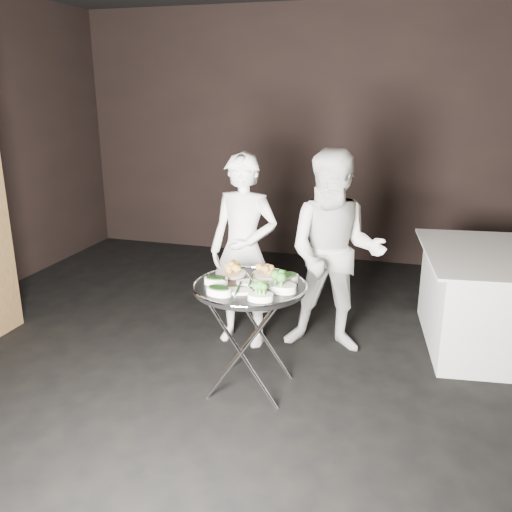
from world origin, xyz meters
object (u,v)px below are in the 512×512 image
(tray_stand, at_px, (250,333))
(waiter_left, at_px, (243,251))
(dining_table, at_px, (510,301))
(serving_tray, at_px, (250,287))
(waiter_right, at_px, (335,253))

(tray_stand, distance_m, waiter_left, 0.86)
(waiter_left, bearing_deg, dining_table, 19.31)
(serving_tray, bearing_deg, waiter_right, 60.54)
(tray_stand, bearing_deg, dining_table, 33.90)
(waiter_left, bearing_deg, serving_tray, -63.23)
(tray_stand, relative_size, serving_tray, 0.99)
(tray_stand, bearing_deg, waiter_left, 110.87)
(dining_table, bearing_deg, waiter_left, -166.59)
(waiter_right, bearing_deg, dining_table, 13.61)
(tray_stand, bearing_deg, serving_tray, -90.00)
(serving_tray, xyz_separation_m, dining_table, (1.83, 1.23, -0.37))
(tray_stand, xyz_separation_m, waiter_right, (0.45, 0.80, 0.38))
(serving_tray, relative_size, waiter_left, 0.49)
(tray_stand, relative_size, dining_table, 0.55)
(waiter_right, xyz_separation_m, dining_table, (1.38, 0.43, -0.41))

